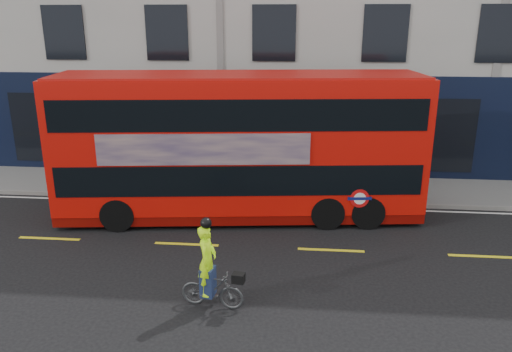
# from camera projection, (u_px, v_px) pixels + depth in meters

# --- Properties ---
(ground) EXTENTS (120.00, 120.00, 0.00)m
(ground) POSITION_uv_depth(u_px,v_px,m) (173.00, 270.00, 12.50)
(ground) COLOR black
(ground) RESTS_ON ground
(pavement) EXTENTS (60.00, 3.00, 0.12)m
(pavement) POSITION_uv_depth(u_px,v_px,m) (217.00, 185.00, 18.65)
(pavement) COLOR slate
(pavement) RESTS_ON ground
(kerb) EXTENTS (60.00, 0.12, 0.13)m
(kerb) POSITION_uv_depth(u_px,v_px,m) (209.00, 199.00, 17.22)
(kerb) COLOR slate
(kerb) RESTS_ON ground
(road_edge_line) EXTENTS (58.00, 0.10, 0.01)m
(road_edge_line) POSITION_uv_depth(u_px,v_px,m) (208.00, 204.00, 16.96)
(road_edge_line) COLOR silver
(road_edge_line) RESTS_ON ground
(lane_dashes) EXTENTS (58.00, 0.12, 0.01)m
(lane_dashes) POSITION_uv_depth(u_px,v_px,m) (187.00, 244.00, 13.92)
(lane_dashes) COLOR yellow
(lane_dashes) RESTS_ON ground
(bus) EXTENTS (11.29, 3.79, 4.47)m
(bus) POSITION_uv_depth(u_px,v_px,m) (241.00, 146.00, 15.30)
(bus) COLOR red
(bus) RESTS_ON ground
(cyclist) EXTENTS (1.46, 0.62, 2.09)m
(cyclist) POSITION_uv_depth(u_px,v_px,m) (210.00, 277.00, 10.71)
(cyclist) COLOR #424547
(cyclist) RESTS_ON ground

